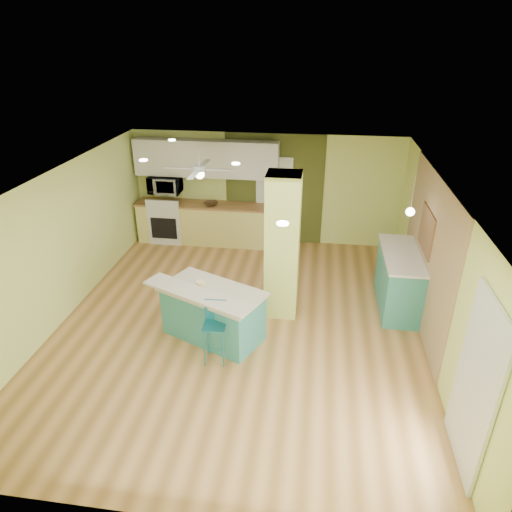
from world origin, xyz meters
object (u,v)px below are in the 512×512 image
at_px(peninsula, 212,312).
at_px(side_counter, 400,280).
at_px(fruit_bowl, 211,204).
at_px(canister, 200,286).
at_px(bar_stool, 215,322).

height_order(peninsula, side_counter, side_counter).
height_order(fruit_bowl, canister, fruit_bowl).
height_order(peninsula, fruit_bowl, fruit_bowl).
relative_size(side_counter, canister, 10.99).
relative_size(peninsula, canister, 13.33).
xyz_separation_m(fruit_bowl, canister, (0.66, -3.52, -0.05)).
xyz_separation_m(peninsula, bar_stool, (0.17, -0.54, 0.21)).
bearing_deg(fruit_bowl, side_counter, -29.05).
bearing_deg(peninsula, canister, -159.23).
bearing_deg(fruit_bowl, bar_stool, -76.19).
bearing_deg(side_counter, fruit_bowl, 150.95).
distance_m(bar_stool, canister, 0.70).
distance_m(peninsula, fruit_bowl, 3.66).
xyz_separation_m(bar_stool, canister, (-0.34, 0.55, 0.27)).
xyz_separation_m(bar_stool, fruit_bowl, (-1.00, 4.06, 0.32)).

